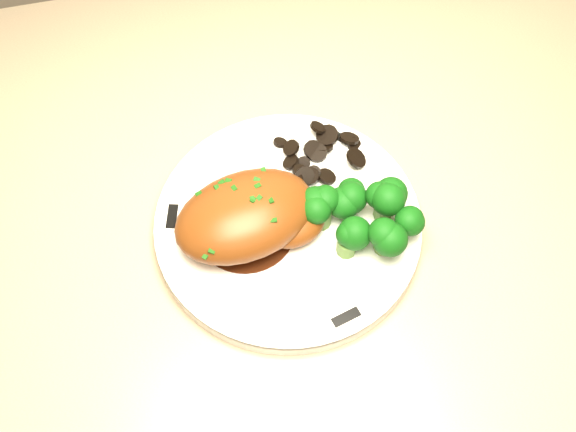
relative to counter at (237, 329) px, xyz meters
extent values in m
cube|color=brown|center=(0.00, 0.00, -0.02)|extent=(1.89, 0.62, 0.81)
cube|color=tan|center=(0.00, 0.00, 0.40)|extent=(1.95, 0.64, 0.03)
cylinder|color=white|center=(0.06, -0.07, 0.43)|extent=(0.27, 0.27, 0.02)
cube|color=black|center=(0.15, 0.01, 0.44)|extent=(0.03, 0.03, 0.00)
cube|color=black|center=(-0.05, -0.04, 0.44)|extent=(0.02, 0.03, 0.00)
cube|color=black|center=(0.09, -0.18, 0.44)|extent=(0.03, 0.02, 0.00)
cylinder|color=#39170A|center=(0.02, -0.07, 0.44)|extent=(0.10, 0.10, 0.00)
ellipsoid|color=brown|center=(0.02, -0.07, 0.46)|extent=(0.15, 0.12, 0.05)
ellipsoid|color=brown|center=(0.07, -0.09, 0.45)|extent=(0.07, 0.06, 0.03)
cube|color=#16460E|center=(-0.02, -0.08, 0.48)|extent=(0.01, 0.00, 0.00)
cube|color=#16460E|center=(0.00, -0.07, 0.49)|extent=(0.01, 0.00, 0.00)
cube|color=#16460E|center=(0.01, -0.07, 0.49)|extent=(0.01, 0.00, 0.00)
cube|color=#16460E|center=(0.03, -0.07, 0.49)|extent=(0.01, 0.00, 0.00)
cube|color=#16460E|center=(0.05, -0.06, 0.49)|extent=(0.01, 0.00, 0.00)
cube|color=#16460E|center=(0.06, -0.06, 0.48)|extent=(0.01, 0.00, 0.00)
cylinder|color=black|center=(0.15, 0.00, 0.44)|extent=(0.02, 0.01, 0.01)
cylinder|color=black|center=(0.15, 0.00, 0.44)|extent=(0.02, 0.02, 0.01)
cylinder|color=black|center=(0.14, 0.01, 0.44)|extent=(0.02, 0.02, 0.01)
cylinder|color=black|center=(0.13, 0.01, 0.44)|extent=(0.02, 0.02, 0.01)
cylinder|color=black|center=(0.12, 0.02, 0.44)|extent=(0.02, 0.02, 0.01)
cylinder|color=black|center=(0.11, 0.02, 0.44)|extent=(0.02, 0.02, 0.01)
cylinder|color=black|center=(0.10, 0.01, 0.44)|extent=(0.02, 0.02, 0.01)
cylinder|color=black|center=(0.09, 0.01, 0.44)|extent=(0.03, 0.03, 0.00)
cylinder|color=black|center=(0.09, 0.00, 0.44)|extent=(0.02, 0.02, 0.01)
cylinder|color=black|center=(0.09, 0.00, 0.44)|extent=(0.02, 0.02, 0.02)
cylinder|color=black|center=(0.09, -0.01, 0.44)|extent=(0.03, 0.03, 0.01)
cylinder|color=black|center=(0.09, -0.02, 0.44)|extent=(0.03, 0.03, 0.01)
cylinder|color=black|center=(0.10, -0.02, 0.44)|extent=(0.03, 0.03, 0.01)
cylinder|color=black|center=(0.11, -0.03, 0.44)|extent=(0.03, 0.03, 0.01)
cylinder|color=black|center=(0.12, -0.03, 0.44)|extent=(0.03, 0.02, 0.02)
cylinder|color=black|center=(0.13, -0.02, 0.44)|extent=(0.03, 0.03, 0.02)
cylinder|color=black|center=(0.14, -0.02, 0.44)|extent=(0.03, 0.03, 0.01)
cylinder|color=black|center=(0.15, -0.01, 0.44)|extent=(0.03, 0.03, 0.01)
cylinder|color=#557E35|center=(0.10, -0.08, 0.45)|extent=(0.02, 0.02, 0.02)
sphere|color=#08370A|center=(0.10, -0.08, 0.46)|extent=(0.03, 0.03, 0.03)
cylinder|color=#557E35|center=(0.13, -0.07, 0.45)|extent=(0.02, 0.02, 0.02)
sphere|color=#08370A|center=(0.13, -0.07, 0.46)|extent=(0.03, 0.03, 0.03)
cylinder|color=#557E35|center=(0.16, -0.09, 0.45)|extent=(0.02, 0.02, 0.02)
sphere|color=#08370A|center=(0.16, -0.09, 0.46)|extent=(0.03, 0.03, 0.03)
cylinder|color=#557E35|center=(0.11, -0.12, 0.45)|extent=(0.02, 0.02, 0.02)
sphere|color=#08370A|center=(0.11, -0.12, 0.46)|extent=(0.03, 0.03, 0.03)
cylinder|color=#557E35|center=(0.15, -0.12, 0.45)|extent=(0.02, 0.02, 0.02)
sphere|color=#08370A|center=(0.15, -0.12, 0.46)|extent=(0.03, 0.03, 0.03)
cylinder|color=#557E35|center=(0.17, -0.11, 0.45)|extent=(0.02, 0.02, 0.02)
sphere|color=#08370A|center=(0.17, -0.11, 0.46)|extent=(0.03, 0.03, 0.03)
camera|label=1|loc=(-0.02, -0.41, 1.05)|focal=45.00mm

